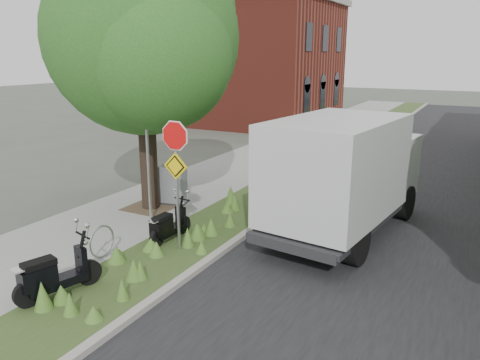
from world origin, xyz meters
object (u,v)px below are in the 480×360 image
object	(u,v)px
scooter_far	(49,279)
utility_cabinet	(173,185)
scooter_near	(166,228)
box_truck	(345,170)
sign_assembly	(176,159)

from	to	relation	value
scooter_far	utility_cabinet	xyz separation A→B (m)	(-1.45, 5.99, 0.15)
scooter_near	utility_cabinet	xyz separation A→B (m)	(-1.72, 2.67, 0.21)
scooter_far	box_truck	distance (m)	7.41
scooter_far	utility_cabinet	bearing A→B (deg)	103.59
scooter_near	scooter_far	size ratio (longest dim) A/B	0.89
sign_assembly	scooter_near	xyz separation A→B (m)	(-0.54, 0.25, -1.85)
sign_assembly	scooter_far	xyz separation A→B (m)	(-0.81, -3.08, -1.80)
sign_assembly	box_truck	world-z (taller)	sign_assembly
scooter_near	box_truck	world-z (taller)	box_truck
scooter_far	utility_cabinet	world-z (taller)	utility_cabinet
scooter_near	scooter_far	distance (m)	3.34
scooter_near	scooter_far	bearing A→B (deg)	-94.57
sign_assembly	box_truck	size ratio (longest dim) A/B	0.52
sign_assembly	utility_cabinet	distance (m)	4.04
scooter_far	box_truck	bearing A→B (deg)	58.04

